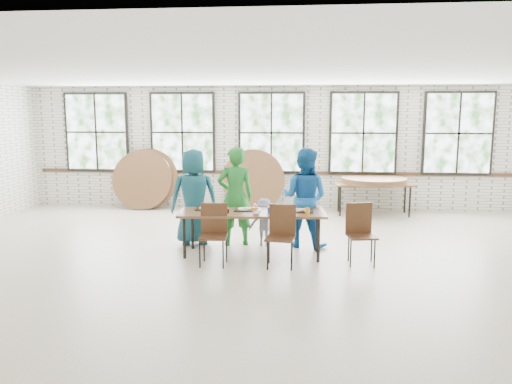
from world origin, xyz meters
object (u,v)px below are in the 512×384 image
Objects in this scene: chair_near_right at (281,230)px; storage_table at (374,185)px; dining_table at (252,215)px; chair_near_left at (214,229)px.

storage_table is at bearing 73.17° from chair_near_right.
dining_table is 0.77m from chair_near_left.
chair_near_right is 4.60m from storage_table.
dining_table is 4.40m from storage_table.
chair_near_right reaches higher than dining_table.
storage_table is (3.03, 4.15, 0.13)m from chair_near_left.
chair_near_left is 5.14m from storage_table.
chair_near_left and chair_near_right have the same top height.
chair_near_left is 1.00× the size of chair_near_right.
chair_near_left reaches higher than dining_table.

